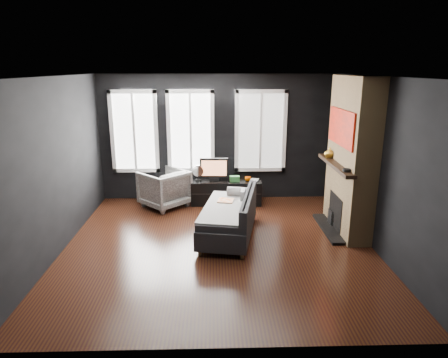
{
  "coord_description": "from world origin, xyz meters",
  "views": [
    {
      "loc": [
        -0.09,
        -6.03,
        2.83
      ],
      "look_at": [
        0.1,
        0.3,
        1.05
      ],
      "focal_mm": 32.0,
      "sensor_mm": 36.0,
      "label": 1
    }
  ],
  "objects_px": {
    "armchair": "(164,187)",
    "mantel_vase": "(329,153)",
    "media_console": "(226,192)",
    "book": "(251,175)",
    "mug": "(248,178)",
    "sofa": "(228,215)",
    "monitor": "(214,168)"
  },
  "relations": [
    {
      "from": "armchair",
      "to": "mantel_vase",
      "type": "relative_size",
      "value": 4.42
    },
    {
      "from": "media_console",
      "to": "mantel_vase",
      "type": "distance_m",
      "value": 2.38
    },
    {
      "from": "book",
      "to": "mantel_vase",
      "type": "relative_size",
      "value": 1.16
    },
    {
      "from": "book",
      "to": "mug",
      "type": "bearing_deg",
      "value": -128.21
    },
    {
      "from": "mug",
      "to": "media_console",
      "type": "bearing_deg",
      "value": 172.98
    },
    {
      "from": "sofa",
      "to": "armchair",
      "type": "xyz_separation_m",
      "value": [
        -1.28,
        1.56,
        0.04
      ]
    },
    {
      "from": "sofa",
      "to": "monitor",
      "type": "height_order",
      "value": "monitor"
    },
    {
      "from": "armchair",
      "to": "book",
      "type": "relative_size",
      "value": 3.81
    },
    {
      "from": "armchair",
      "to": "monitor",
      "type": "bearing_deg",
      "value": 145.11
    },
    {
      "from": "mantel_vase",
      "to": "sofa",
      "type": "bearing_deg",
      "value": -160.53
    },
    {
      "from": "monitor",
      "to": "sofa",
      "type": "bearing_deg",
      "value": -80.92
    },
    {
      "from": "mug",
      "to": "mantel_vase",
      "type": "bearing_deg",
      "value": -35.47
    },
    {
      "from": "monitor",
      "to": "mug",
      "type": "xyz_separation_m",
      "value": [
        0.71,
        -0.09,
        -0.21
      ]
    },
    {
      "from": "sofa",
      "to": "mug",
      "type": "relative_size",
      "value": 14.66
    },
    {
      "from": "media_console",
      "to": "book",
      "type": "relative_size",
      "value": 6.56
    },
    {
      "from": "monitor",
      "to": "mantel_vase",
      "type": "relative_size",
      "value": 3.14
    },
    {
      "from": "mug",
      "to": "book",
      "type": "xyz_separation_m",
      "value": [
        0.06,
        0.08,
        0.05
      ]
    },
    {
      "from": "sofa",
      "to": "mantel_vase",
      "type": "distance_m",
      "value": 2.2
    },
    {
      "from": "sofa",
      "to": "media_console",
      "type": "height_order",
      "value": "sofa"
    },
    {
      "from": "media_console",
      "to": "book",
      "type": "distance_m",
      "value": 0.63
    },
    {
      "from": "sofa",
      "to": "armchair",
      "type": "relative_size",
      "value": 2.1
    },
    {
      "from": "sofa",
      "to": "book",
      "type": "xyz_separation_m",
      "value": [
        0.54,
        1.74,
        0.23
      ]
    },
    {
      "from": "media_console",
      "to": "sofa",
      "type": "bearing_deg",
      "value": -89.27
    },
    {
      "from": "armchair",
      "to": "media_console",
      "type": "bearing_deg",
      "value": 141.93
    },
    {
      "from": "monitor",
      "to": "book",
      "type": "distance_m",
      "value": 0.79
    },
    {
      "from": "media_console",
      "to": "monitor",
      "type": "distance_m",
      "value": 0.59
    },
    {
      "from": "monitor",
      "to": "mantel_vase",
      "type": "height_order",
      "value": "mantel_vase"
    },
    {
      "from": "monitor",
      "to": "mug",
      "type": "relative_size",
      "value": 4.96
    },
    {
      "from": "book",
      "to": "mantel_vase",
      "type": "bearing_deg",
      "value": -38.86
    },
    {
      "from": "book",
      "to": "mantel_vase",
      "type": "height_order",
      "value": "mantel_vase"
    },
    {
      "from": "sofa",
      "to": "mantel_vase",
      "type": "bearing_deg",
      "value": 30.08
    },
    {
      "from": "sofa",
      "to": "armchair",
      "type": "bearing_deg",
      "value": 139.89
    }
  ]
}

